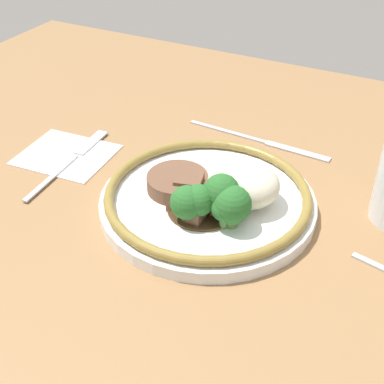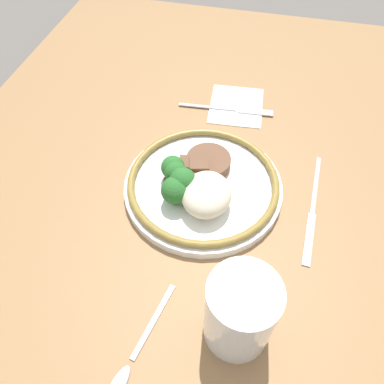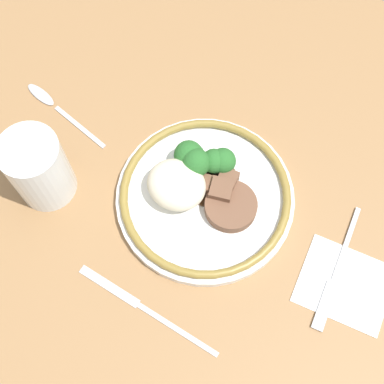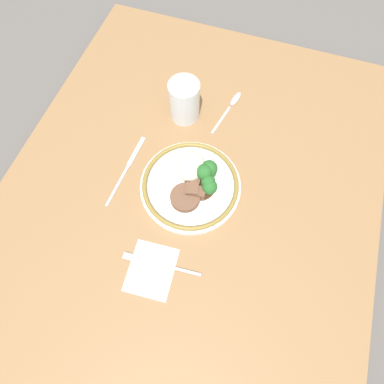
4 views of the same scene
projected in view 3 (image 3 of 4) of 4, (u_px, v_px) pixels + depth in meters
The scene contains 8 objects.
ground_plane at pixel (215, 216), 0.82m from camera, with size 8.00×8.00×0.00m, color #5B5651.
dining_table at pixel (216, 211), 0.80m from camera, with size 1.21×0.95×0.04m.
napkin at pixel (345, 284), 0.73m from camera, with size 0.13×0.11×0.00m.
plate at pixel (203, 191), 0.76m from camera, with size 0.26×0.26×0.07m.
juice_glass at pixel (39, 170), 0.74m from camera, with size 0.08×0.08×0.12m.
fork at pixel (334, 279), 0.73m from camera, with size 0.03×0.19×0.00m.
knife at pixel (142, 307), 0.72m from camera, with size 0.22×0.02×0.00m.
spoon at pixel (50, 103), 0.84m from camera, with size 0.17×0.05×0.01m.
Camera 3 is at (-0.10, 0.26, 0.77)m, focal length 50.00 mm.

